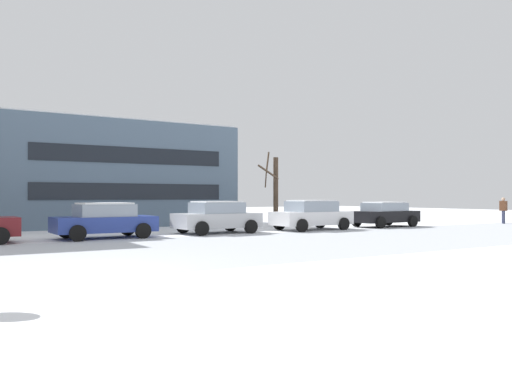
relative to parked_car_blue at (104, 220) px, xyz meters
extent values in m
plane|color=white|center=(-3.34, -9.47, -0.75)|extent=(120.00, 120.00, 0.00)
cube|color=#B7BCC4|center=(-3.34, -5.76, -0.75)|extent=(80.00, 9.43, 0.00)
cylinder|color=black|center=(-3.96, -0.95, -0.43)|extent=(0.65, 0.24, 0.64)
cube|color=#283D93|center=(0.00, 0.00, -0.16)|extent=(4.11, 1.97, 0.63)
cube|color=#8C99A8|center=(0.00, 0.00, 0.41)|extent=(2.28, 1.77, 0.51)
cube|color=white|center=(0.00, 0.00, 0.70)|extent=(2.08, 1.63, 0.06)
cylinder|color=black|center=(1.29, 0.98, -0.43)|extent=(0.65, 0.24, 0.64)
cylinder|color=black|center=(1.35, -0.90, -0.43)|extent=(0.65, 0.24, 0.64)
cylinder|color=black|center=(-1.35, 0.90, -0.43)|extent=(0.65, 0.24, 0.64)
cylinder|color=black|center=(-1.29, -0.98, -0.43)|extent=(0.65, 0.24, 0.64)
cube|color=silver|center=(5.30, 0.17, -0.14)|extent=(4.02, 2.00, 0.68)
cube|color=#8C99A8|center=(5.30, 0.17, 0.45)|extent=(2.24, 1.80, 0.51)
cube|color=white|center=(5.30, 0.17, 0.74)|extent=(2.03, 1.66, 0.06)
cylinder|color=black|center=(6.56, 1.16, -0.43)|extent=(0.65, 0.24, 0.64)
cylinder|color=black|center=(6.62, -0.75, -0.43)|extent=(0.65, 0.24, 0.64)
cylinder|color=black|center=(3.98, 1.08, -0.43)|extent=(0.65, 0.24, 0.64)
cylinder|color=black|center=(4.04, -0.83, -0.43)|extent=(0.65, 0.24, 0.64)
cube|color=white|center=(10.60, -0.23, -0.14)|extent=(4.30, 1.96, 0.68)
cube|color=#8C99A8|center=(10.60, -0.23, 0.47)|extent=(2.39, 1.75, 0.53)
cube|color=white|center=(10.60, -0.23, 0.77)|extent=(2.17, 1.62, 0.06)
cylinder|color=black|center=(11.95, 0.75, -0.43)|extent=(0.65, 0.24, 0.64)
cylinder|color=black|center=(12.01, -1.11, -0.43)|extent=(0.65, 0.24, 0.64)
cylinder|color=black|center=(9.19, 0.66, -0.43)|extent=(0.65, 0.24, 0.64)
cylinder|color=black|center=(9.25, -1.20, -0.43)|extent=(0.65, 0.24, 0.64)
cube|color=black|center=(15.90, -0.19, -0.16)|extent=(4.09, 1.92, 0.63)
cube|color=#8C99A8|center=(15.90, -0.19, 0.39)|extent=(2.27, 1.72, 0.46)
cube|color=white|center=(15.90, -0.19, 0.65)|extent=(2.07, 1.59, 0.06)
cylinder|color=black|center=(17.18, 0.77, -0.43)|extent=(0.65, 0.24, 0.64)
cylinder|color=black|center=(17.24, -1.06, -0.43)|extent=(0.65, 0.24, 0.64)
cylinder|color=black|center=(14.56, 0.68, -0.43)|extent=(0.65, 0.24, 0.64)
cylinder|color=black|center=(14.62, -1.15, -0.43)|extent=(0.65, 0.24, 0.64)
cylinder|color=#2D334C|center=(24.77, -1.84, -0.34)|extent=(0.14, 0.14, 0.82)
cylinder|color=#2D334C|center=(25.00, -1.62, -0.34)|extent=(0.14, 0.14, 0.82)
cube|color=#59331E|center=(24.88, -1.73, 0.39)|extent=(0.34, 0.44, 0.64)
sphere|color=tan|center=(24.88, -1.73, 0.82)|extent=(0.22, 0.22, 0.22)
cylinder|color=#423326|center=(10.45, 2.88, 1.23)|extent=(0.28, 0.28, 3.97)
cylinder|color=#423326|center=(9.78, 2.67, 2.36)|extent=(0.56, 1.42, 0.89)
cylinder|color=#423326|center=(10.09, 3.19, 3.00)|extent=(0.73, 0.83, 1.16)
cylinder|color=#423326|center=(10.00, 3.22, 2.12)|extent=(0.76, 0.98, 1.28)
cube|color=slate|center=(3.22, 11.16, 2.26)|extent=(13.35, 9.68, 6.02)
cube|color=white|center=(3.22, 11.16, 5.32)|extent=(13.09, 9.49, 0.10)
cube|color=black|center=(3.22, 6.30, 1.26)|extent=(10.68, 0.04, 0.90)
cube|color=black|center=(3.22, 6.30, 3.26)|extent=(10.68, 0.04, 0.90)
camera|label=1|loc=(-5.65, -21.27, 0.98)|focal=35.78mm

